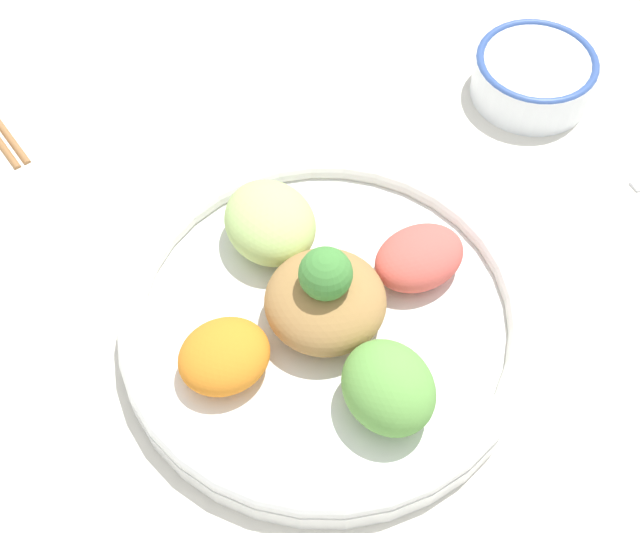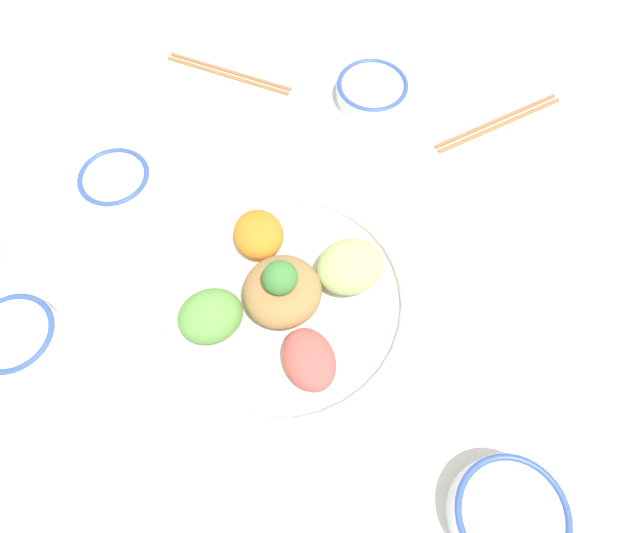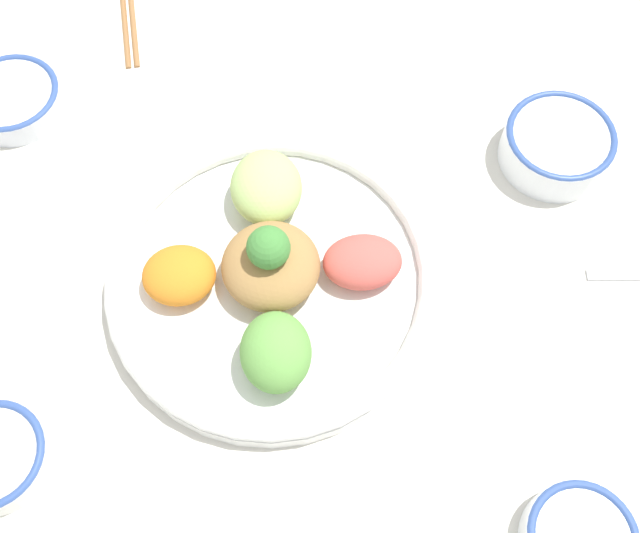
{
  "view_description": "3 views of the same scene",
  "coord_description": "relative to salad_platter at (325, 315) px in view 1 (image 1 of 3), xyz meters",
  "views": [
    {
      "loc": [
        -0.35,
        0.02,
        0.63
      ],
      "look_at": [
        0.03,
        -0.01,
        0.07
      ],
      "focal_mm": 50.0,
      "sensor_mm": 36.0,
      "label": 1
    },
    {
      "loc": [
        0.08,
        -0.27,
        0.63
      ],
      "look_at": [
        0.06,
        0.02,
        0.05
      ],
      "focal_mm": 30.0,
      "sensor_mm": 36.0,
      "label": 2
    },
    {
      "loc": [
        -0.26,
        -0.17,
        0.69
      ],
      "look_at": [
        0.02,
        -0.06,
        0.07
      ],
      "focal_mm": 42.0,
      "sensor_mm": 36.0,
      "label": 3
    }
  ],
  "objects": [
    {
      "name": "ground_plane",
      "position": [
        -0.01,
        0.01,
        -0.03
      ],
      "size": [
        2.4,
        2.4,
        0.0
      ],
      "primitive_type": "plane",
      "color": "silver"
    },
    {
      "name": "salad_platter",
      "position": [
        0.0,
        0.0,
        0.0
      ],
      "size": [
        0.33,
        0.33,
        0.1
      ],
      "color": "white",
      "rests_on": "ground_plane"
    },
    {
      "name": "sauce_bowl_red",
      "position": [
        0.25,
        -0.23,
        0.0
      ],
      "size": [
        0.12,
        0.12,
        0.05
      ],
      "color": "white",
      "rests_on": "ground_plane"
    }
  ]
}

